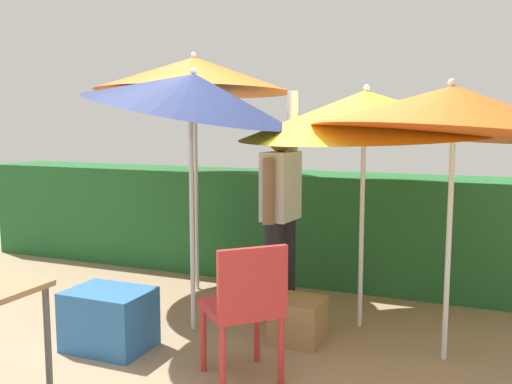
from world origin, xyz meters
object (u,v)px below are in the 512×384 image
(umbrella_navy, at_px, (452,110))
(cooler_box, at_px, (109,319))
(crate_cardboard, at_px, (298,320))
(umbrella_orange, at_px, (194,75))
(umbrella_yellow, at_px, (192,93))
(umbrella_rainbow, at_px, (365,114))
(person_vendor, at_px, (281,206))
(chair_plastic, at_px, (245,304))

(umbrella_navy, distance_m, cooler_box, 2.78)
(umbrella_navy, distance_m, crate_cardboard, 1.85)
(umbrella_orange, relative_size, crate_cardboard, 6.03)
(umbrella_yellow, distance_m, umbrella_navy, 1.87)
(umbrella_rainbow, height_order, umbrella_orange, umbrella_orange)
(umbrella_orange, relative_size, cooler_box, 3.88)
(person_vendor, relative_size, crate_cardboard, 5.00)
(cooler_box, bearing_deg, umbrella_orange, 94.54)
(umbrella_rainbow, xyz_separation_m, umbrella_yellow, (-1.20, -0.53, 0.16))
(umbrella_rainbow, bearing_deg, umbrella_orange, 166.85)
(umbrella_navy, bearing_deg, chair_plastic, -142.02)
(umbrella_rainbow, bearing_deg, person_vendor, -178.67)
(umbrella_rainbow, height_order, person_vendor, umbrella_rainbow)
(umbrella_rainbow, bearing_deg, umbrella_navy, -30.67)
(umbrella_orange, xyz_separation_m, chair_plastic, (1.24, -1.65, -1.55))
(crate_cardboard, bearing_deg, umbrella_orange, 146.66)
(crate_cardboard, bearing_deg, umbrella_navy, 5.11)
(umbrella_yellow, relative_size, person_vendor, 1.14)
(umbrella_rainbow, bearing_deg, crate_cardboard, -127.31)
(umbrella_rainbow, xyz_separation_m, cooler_box, (-1.57, -1.13, -1.47))
(umbrella_yellow, distance_m, cooler_box, 1.77)
(chair_plastic, distance_m, cooler_box, 1.16)
(umbrella_rainbow, height_order, chair_plastic, umbrella_rainbow)
(umbrella_rainbow, bearing_deg, chair_plastic, -109.91)
(umbrella_yellow, relative_size, chair_plastic, 2.40)
(umbrella_rainbow, xyz_separation_m, crate_cardboard, (-0.36, -0.48, -1.52))
(umbrella_orange, xyz_separation_m, umbrella_yellow, (0.49, -0.93, -0.22))
(umbrella_yellow, height_order, chair_plastic, umbrella_yellow)
(umbrella_rainbow, relative_size, umbrella_navy, 1.00)
(umbrella_rainbow, distance_m, umbrella_orange, 1.78)
(chair_plastic, height_order, cooler_box, chair_plastic)
(umbrella_navy, relative_size, crate_cardboard, 5.26)
(umbrella_orange, height_order, umbrella_navy, umbrella_orange)
(umbrella_rainbow, height_order, cooler_box, umbrella_rainbow)
(umbrella_rainbow, xyz_separation_m, person_vendor, (-0.68, -0.02, -0.75))
(umbrella_orange, bearing_deg, crate_cardboard, -33.34)
(umbrella_rainbow, height_order, crate_cardboard, umbrella_rainbow)
(cooler_box, bearing_deg, crate_cardboard, 28.44)
(umbrella_yellow, bearing_deg, umbrella_orange, 117.82)
(person_vendor, bearing_deg, umbrella_rainbow, 1.33)
(umbrella_navy, bearing_deg, crate_cardboard, -174.89)
(umbrella_navy, bearing_deg, umbrella_orange, 161.55)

